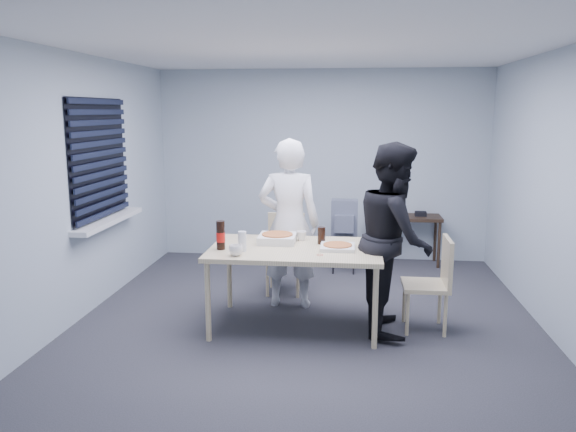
# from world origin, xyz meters

# --- Properties ---
(room) EXTENTS (5.00, 5.00, 5.00)m
(room) POSITION_xyz_m (-2.20, 0.40, 1.44)
(room) COLOR #2C2C30
(room) RESTS_ON ground
(dining_table) EXTENTS (1.60, 1.01, 0.78)m
(dining_table) POSITION_xyz_m (-0.11, -0.13, 0.72)
(dining_table) COLOR beige
(dining_table) RESTS_ON ground
(chair_far) EXTENTS (0.42, 0.42, 0.89)m
(chair_far) POSITION_xyz_m (-0.33, 0.95, 0.51)
(chair_far) COLOR beige
(chair_far) RESTS_ON ground
(chair_right) EXTENTS (0.42, 0.42, 0.89)m
(chair_right) POSITION_xyz_m (1.20, -0.08, 0.51)
(chair_right) COLOR beige
(chair_right) RESTS_ON ground
(person_white) EXTENTS (0.65, 0.42, 1.77)m
(person_white) POSITION_xyz_m (-0.23, 0.46, 0.89)
(person_white) COLOR white
(person_white) RESTS_ON ground
(person_black) EXTENTS (0.47, 0.86, 1.77)m
(person_black) POSITION_xyz_m (0.81, -0.10, 0.89)
(person_black) COLOR black
(person_black) RESTS_ON ground
(side_table) EXTENTS (0.99, 0.44, 0.66)m
(side_table) POSITION_xyz_m (1.12, 2.28, 0.58)
(side_table) COLOR #312116
(side_table) RESTS_ON ground
(stool) EXTENTS (0.34, 0.34, 0.47)m
(stool) POSITION_xyz_m (0.33, 1.80, 0.36)
(stool) COLOR black
(stool) RESTS_ON ground
(backpack) EXTENTS (0.33, 0.25, 0.47)m
(backpack) POSITION_xyz_m (0.33, 1.78, 0.70)
(backpack) COLOR slate
(backpack) RESTS_ON stool
(pizza_box_a) EXTENTS (0.36, 0.36, 0.09)m
(pizza_box_a) POSITION_xyz_m (-0.30, 0.06, 0.82)
(pizza_box_a) COLOR silver
(pizza_box_a) RESTS_ON dining_table
(pizza_box_b) EXTENTS (0.32, 0.32, 0.04)m
(pizza_box_b) POSITION_xyz_m (0.29, -0.14, 0.80)
(pizza_box_b) COLOR silver
(pizza_box_b) RESTS_ON dining_table
(mug_a) EXTENTS (0.17, 0.17, 0.10)m
(mug_a) POSITION_xyz_m (-0.60, -0.49, 0.83)
(mug_a) COLOR white
(mug_a) RESTS_ON dining_table
(mug_b) EXTENTS (0.10, 0.10, 0.09)m
(mug_b) POSITION_xyz_m (-0.08, 0.17, 0.82)
(mug_b) COLOR white
(mug_b) RESTS_ON dining_table
(cola_glass) EXTENTS (0.10, 0.10, 0.16)m
(cola_glass) POSITION_xyz_m (0.13, 0.05, 0.86)
(cola_glass) COLOR black
(cola_glass) RESTS_ON dining_table
(soda_bottle) EXTENTS (0.08, 0.08, 0.27)m
(soda_bottle) POSITION_xyz_m (-0.78, -0.28, 0.91)
(soda_bottle) COLOR black
(soda_bottle) RESTS_ON dining_table
(plastic_cups) EXTENTS (0.09, 0.09, 0.18)m
(plastic_cups) POSITION_xyz_m (-0.57, -0.32, 0.87)
(plastic_cups) COLOR silver
(plastic_cups) RESTS_ON dining_table
(rubber_band) EXTENTS (0.06, 0.06, 0.00)m
(rubber_band) POSITION_xyz_m (0.14, -0.39, 0.78)
(rubber_band) COLOR red
(rubber_band) RESTS_ON dining_table
(papers) EXTENTS (0.25, 0.32, 0.00)m
(papers) POSITION_xyz_m (0.97, 2.26, 0.66)
(papers) COLOR white
(papers) RESTS_ON side_table
(black_box) EXTENTS (0.15, 0.11, 0.06)m
(black_box) POSITION_xyz_m (1.34, 2.27, 0.69)
(black_box) COLOR black
(black_box) RESTS_ON side_table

